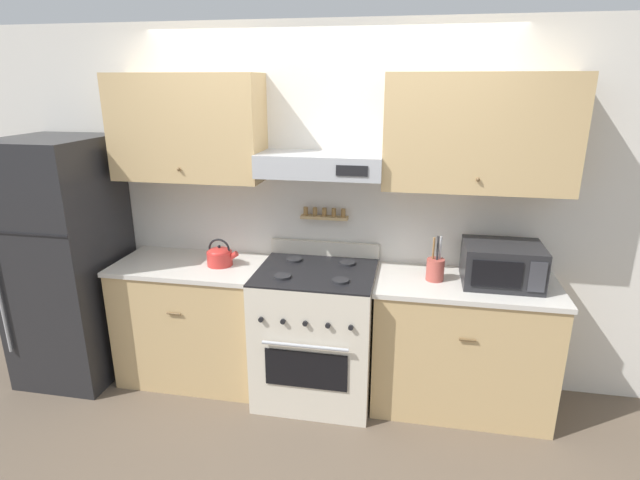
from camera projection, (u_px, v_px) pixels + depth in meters
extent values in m
plane|color=brown|center=(309.00, 413.00, 3.40)|extent=(16.00, 16.00, 0.00)
cube|color=silver|center=(326.00, 209.00, 3.62)|extent=(5.20, 0.08, 2.55)
cube|color=tan|center=(187.00, 128.00, 3.42)|extent=(1.05, 0.33, 0.72)
sphere|color=brown|center=(179.00, 169.00, 3.33)|extent=(0.02, 0.02, 0.02)
cube|color=tan|center=(479.00, 133.00, 3.07)|extent=(1.16, 0.33, 0.72)
sphere|color=brown|center=(478.00, 180.00, 2.99)|extent=(0.02, 0.02, 0.02)
cube|color=#ADAFB5|center=(321.00, 165.00, 3.30)|extent=(0.83, 0.37, 0.15)
cube|color=black|center=(352.00, 171.00, 3.08)|extent=(0.20, 0.01, 0.07)
cube|color=tan|center=(324.00, 217.00, 3.56)|extent=(0.34, 0.07, 0.02)
cylinder|color=olive|center=(306.00, 211.00, 3.57)|extent=(0.03, 0.03, 0.06)
cylinder|color=olive|center=(315.00, 212.00, 3.56)|extent=(0.03, 0.03, 0.06)
cylinder|color=olive|center=(324.00, 212.00, 3.54)|extent=(0.03, 0.03, 0.06)
cylinder|color=olive|center=(334.00, 212.00, 3.53)|extent=(0.03, 0.03, 0.06)
cylinder|color=olive|center=(343.00, 213.00, 3.52)|extent=(0.03, 0.03, 0.06)
cube|color=tan|center=(195.00, 322.00, 3.73)|extent=(1.05, 0.59, 0.88)
cube|color=silver|center=(190.00, 265.00, 3.59)|extent=(1.07, 0.61, 0.03)
cylinder|color=brown|center=(174.00, 314.00, 3.38)|extent=(0.10, 0.01, 0.01)
cube|color=tan|center=(461.00, 347.00, 3.39)|extent=(1.16, 0.59, 0.88)
cube|color=silver|center=(467.00, 285.00, 3.25)|extent=(1.18, 0.61, 0.03)
cylinder|color=brown|center=(468.00, 340.00, 3.03)|extent=(0.10, 0.01, 0.01)
cube|color=beige|center=(316.00, 334.00, 3.50)|extent=(0.79, 0.68, 0.93)
cube|color=black|center=(306.00, 370.00, 3.20)|extent=(0.54, 0.01, 0.26)
cylinder|color=#ADAFB5|center=(305.00, 346.00, 3.12)|extent=(0.56, 0.02, 0.02)
cube|color=black|center=(316.00, 271.00, 3.36)|extent=(0.79, 0.68, 0.01)
cylinder|color=#232326|center=(282.00, 276.00, 3.24)|extent=(0.11, 0.11, 0.02)
cylinder|color=#232326|center=(340.00, 281.00, 3.17)|extent=(0.11, 0.11, 0.02)
cylinder|color=#232326|center=(294.00, 260.00, 3.54)|extent=(0.11, 0.11, 0.02)
cylinder|color=#232326|center=(347.00, 263.00, 3.47)|extent=(0.11, 0.11, 0.02)
cylinder|color=black|center=(261.00, 320.00, 3.14)|extent=(0.03, 0.02, 0.03)
cylinder|color=black|center=(283.00, 322.00, 3.12)|extent=(0.03, 0.02, 0.03)
cylinder|color=black|center=(305.00, 324.00, 3.09)|extent=(0.03, 0.02, 0.03)
cylinder|color=black|center=(328.00, 326.00, 3.07)|extent=(0.03, 0.02, 0.03)
cylinder|color=black|center=(351.00, 328.00, 3.04)|extent=(0.03, 0.02, 0.03)
cube|color=beige|center=(325.00, 248.00, 3.64)|extent=(0.79, 0.04, 0.10)
cube|color=#232326|center=(68.00, 261.00, 3.67)|extent=(0.67, 0.74, 1.79)
cube|color=black|center=(21.00, 234.00, 3.22)|extent=(0.67, 0.01, 0.01)
cylinder|color=#ADAFB5|center=(1.00, 303.00, 3.41)|extent=(0.02, 0.02, 0.75)
cylinder|color=red|center=(220.00, 258.00, 3.53)|extent=(0.18, 0.18, 0.10)
ellipsoid|color=red|center=(219.00, 252.00, 3.52)|extent=(0.16, 0.16, 0.06)
sphere|color=black|center=(219.00, 246.00, 3.50)|extent=(0.02, 0.02, 0.02)
cylinder|color=red|center=(231.00, 257.00, 3.51)|extent=(0.11, 0.04, 0.09)
torus|color=black|center=(219.00, 249.00, 3.51)|extent=(0.16, 0.01, 0.16)
cube|color=#232326|center=(502.00, 264.00, 3.19)|extent=(0.49, 0.38, 0.26)
cube|color=black|center=(497.00, 275.00, 3.02)|extent=(0.29, 0.01, 0.17)
cube|color=#38383D|center=(538.00, 277.00, 2.97)|extent=(0.10, 0.01, 0.19)
cylinder|color=#B24C42|center=(435.00, 270.00, 3.26)|extent=(0.12, 0.12, 0.14)
cylinder|color=olive|center=(434.00, 249.00, 3.21)|extent=(0.01, 0.05, 0.16)
cylinder|color=#28282B|center=(438.00, 248.00, 3.22)|extent=(0.01, 0.04, 0.16)
cylinder|color=#B2B2B7|center=(440.00, 248.00, 3.22)|extent=(0.01, 0.03, 0.16)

